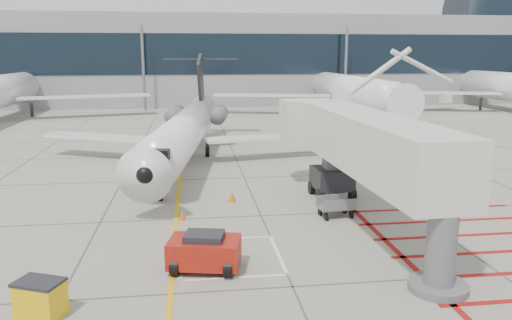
{
  "coord_description": "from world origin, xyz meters",
  "views": [
    {
      "loc": [
        -3.43,
        -20.11,
        8.16
      ],
      "look_at": [
        0.0,
        6.0,
        2.5
      ],
      "focal_mm": 35.0,
      "sensor_mm": 36.0,
      "label": 1
    }
  ],
  "objects": [
    {
      "name": "ground_plane",
      "position": [
        0.0,
        0.0,
        0.0
      ],
      "size": [
        260.0,
        260.0,
        0.0
      ],
      "primitive_type": "plane",
      "color": "gray",
      "rests_on": "ground"
    },
    {
      "name": "regional_jet",
      "position": [
        -4.3,
        14.4,
        3.95
      ],
      "size": [
        27.67,
        33.03,
        7.9
      ],
      "primitive_type": null,
      "rotation": [
        0.0,
        0.0,
        -0.13
      ],
      "color": "white",
      "rests_on": "ground_plane"
    },
    {
      "name": "jet_bridge",
      "position": [
        4.75,
        1.21,
        3.58
      ],
      "size": [
        9.23,
        18.26,
        7.17
      ],
      "primitive_type": null,
      "rotation": [
        0.0,
        0.0,
        0.04
      ],
      "color": "silver",
      "rests_on": "ground_plane"
    },
    {
      "name": "pushback_tug",
      "position": [
        -3.06,
        -2.12,
        0.78
      ],
      "size": [
        2.96,
        2.19,
        1.56
      ],
      "primitive_type": null,
      "rotation": [
        0.0,
        0.0,
        -0.21
      ],
      "color": "#A01A0F",
      "rests_on": "ground_plane"
    },
    {
      "name": "spill_bin",
      "position": [
        -8.3,
        -4.93,
        0.61
      ],
      "size": [
        1.65,
        1.4,
        1.21
      ],
      "primitive_type": null,
      "rotation": [
        0.0,
        0.0,
        -0.4
      ],
      "color": "#E8B60C",
      "rests_on": "ground_plane"
    },
    {
      "name": "baggage_cart",
      "position": [
        3.73,
        3.35,
        0.54
      ],
      "size": [
        1.84,
        1.29,
        1.09
      ],
      "primitive_type": null,
      "rotation": [
        0.0,
        0.0,
        0.12
      ],
      "color": "slate",
      "rests_on": "ground_plane"
    },
    {
      "name": "ground_power_unit",
      "position": [
        10.59,
        5.63,
        1.09
      ],
      "size": [
        2.94,
        1.96,
        2.18
      ],
      "primitive_type": null,
      "rotation": [
        0.0,
        0.0,
        0.14
      ],
      "color": "silver",
      "rests_on": "ground_plane"
    },
    {
      "name": "cone_nose",
      "position": [
        -3.99,
        3.9,
        0.23
      ],
      "size": [
        0.33,
        0.33,
        0.46
      ],
      "primitive_type": "cone",
      "color": "#E1550B",
      "rests_on": "ground_plane"
    },
    {
      "name": "cone_side",
      "position": [
        -1.26,
        6.67,
        0.29
      ],
      "size": [
        0.41,
        0.41,
        0.57
      ],
      "primitive_type": "cone",
      "color": "#DD590B",
      "rests_on": "ground_plane"
    },
    {
      "name": "terminal_building",
      "position": [
        10.0,
        70.0,
        7.0
      ],
      "size": [
        180.0,
        28.0,
        14.0
      ],
      "primitive_type": "cube",
      "color": "gray",
      "rests_on": "ground_plane"
    },
    {
      "name": "terminal_glass_band",
      "position": [
        10.0,
        55.95,
        8.0
      ],
      "size": [
        180.0,
        0.1,
        6.0
      ],
      "primitive_type": "cube",
      "color": "black",
      "rests_on": "ground_plane"
    },
    {
      "name": "bg_aircraft_c",
      "position": [
        17.37,
        46.0,
        5.9
      ],
      "size": [
        35.38,
        39.31,
        11.79
      ],
      "primitive_type": null,
      "color": "silver",
      "rests_on": "ground_plane"
    },
    {
      "name": "bg_aircraft_d",
      "position": [
        41.77,
        46.0,
        6.07
      ],
      "size": [
        36.43,
        40.48,
        12.14
      ],
      "primitive_type": null,
      "color": "silver",
      "rests_on": "ground_plane"
    }
  ]
}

